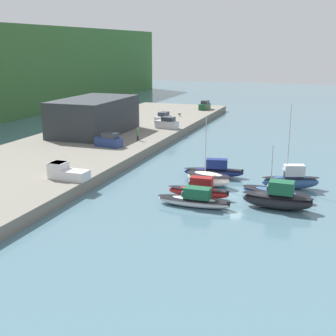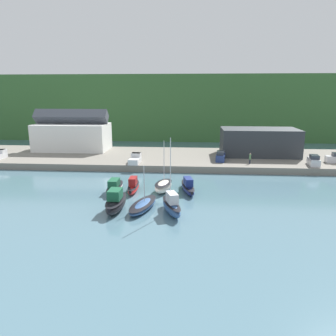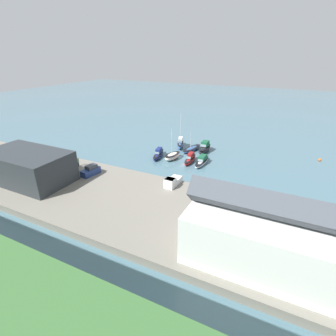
% 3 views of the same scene
% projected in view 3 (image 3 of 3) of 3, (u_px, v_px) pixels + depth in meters
% --- Properties ---
extents(ground_plane, '(320.00, 320.00, 0.00)m').
position_uv_depth(ground_plane, '(186.00, 157.00, 69.53)').
color(ground_plane, slate).
extents(quay_promenade, '(134.53, 22.40, 1.35)m').
position_uv_depth(quay_promenade, '(128.00, 203.00, 47.00)').
color(quay_promenade, gray).
rests_on(quay_promenade, ground_plane).
extents(harbor_clubhouse, '(18.20, 9.16, 10.25)m').
position_uv_depth(harbor_clubhouse, '(261.00, 237.00, 31.44)').
color(harbor_clubhouse, white).
rests_on(harbor_clubhouse, quay_promenade).
extents(yacht_club_building, '(17.23, 9.81, 6.12)m').
position_uv_depth(yacht_club_building, '(28.00, 166.00, 52.68)').
color(yacht_club_building, '#2D3338').
rests_on(yacht_club_building, quay_promenade).
extents(moored_boat_0, '(2.08, 8.03, 2.11)m').
position_uv_depth(moored_boat_0, '(202.00, 161.00, 64.79)').
color(moored_boat_0, silver).
rests_on(moored_boat_0, ground_plane).
extents(moored_boat_1, '(1.76, 7.09, 2.40)m').
position_uv_depth(moored_boat_1, '(190.00, 159.00, 65.66)').
color(moored_boat_1, red).
rests_on(moored_boat_1, ground_plane).
extents(moored_boat_2, '(3.37, 6.00, 8.27)m').
position_uv_depth(moored_boat_2, '(172.00, 156.00, 67.39)').
color(moored_boat_2, white).
rests_on(moored_boat_2, ground_plane).
extents(moored_boat_3, '(3.09, 7.94, 2.39)m').
position_uv_depth(moored_boat_3, '(159.00, 154.00, 68.82)').
color(moored_boat_3, navy).
rests_on(moored_boat_3, ground_plane).
extents(moored_boat_4, '(2.35, 7.30, 3.02)m').
position_uv_depth(moored_boat_4, '(205.00, 148.00, 72.36)').
color(moored_boat_4, black).
rests_on(moored_boat_4, ground_plane).
extents(moored_boat_5, '(4.12, 8.25, 5.99)m').
position_uv_depth(moored_boat_5, '(192.00, 149.00, 73.50)').
color(moored_boat_5, '#33568E').
rests_on(moored_boat_5, ground_plane).
extents(moored_boat_6, '(3.77, 6.98, 10.05)m').
position_uv_depth(moored_boat_6, '(180.00, 144.00, 75.95)').
color(moored_boat_6, '#33568E').
rests_on(moored_boat_6, ground_plane).
extents(parked_car_0, '(2.36, 4.41, 2.16)m').
position_uv_depth(parked_car_0, '(91.00, 171.00, 55.89)').
color(parked_car_0, navy).
rests_on(parked_car_0, quay_promenade).
extents(parked_car_2, '(2.30, 4.39, 2.16)m').
position_uv_depth(parked_car_2, '(43.00, 153.00, 65.68)').
color(parked_car_2, silver).
rests_on(parked_car_2, quay_promenade).
extents(parked_car_3, '(4.35, 2.19, 2.16)m').
position_uv_depth(parked_car_3, '(17.00, 153.00, 65.59)').
color(parked_car_3, silver).
rests_on(parked_car_3, quay_promenade).
extents(pickup_truck_0, '(2.08, 4.77, 1.90)m').
position_uv_depth(pickup_truck_0, '(172.00, 182.00, 51.42)').
color(pickup_truck_0, silver).
rests_on(pickup_truck_0, quay_promenade).
extents(person_on_quay, '(0.40, 0.40, 2.14)m').
position_uv_depth(person_on_quay, '(78.00, 162.00, 60.06)').
color(person_on_quay, '#232838').
rests_on(person_on_quay, quay_promenade).
extents(mooring_buoy_0, '(0.68, 0.68, 0.68)m').
position_uv_depth(mooring_buoy_0, '(320.00, 160.00, 66.65)').
color(mooring_buoy_0, orange).
rests_on(mooring_buoy_0, ground_plane).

